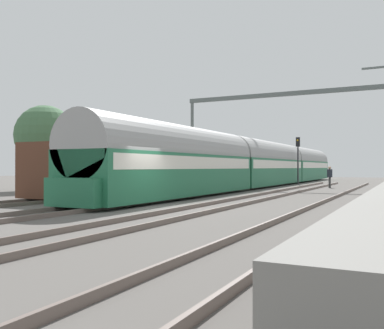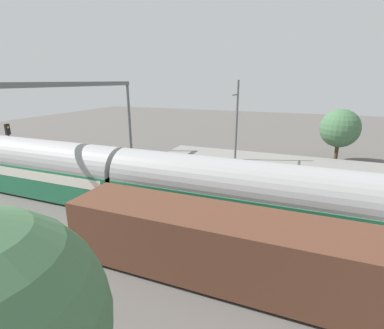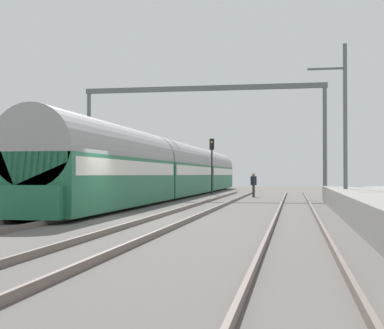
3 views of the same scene
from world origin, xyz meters
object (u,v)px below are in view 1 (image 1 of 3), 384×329
Objects in this scene: passenger_train at (265,164)px; railway_signal_far at (298,154)px; freight_car at (119,170)px; catenary_gantry at (284,115)px; person_crossing at (330,175)px.

railway_signal_far is (1.92, 4.32, 0.95)m from passenger_train.
railway_signal_far is at bearing 72.85° from freight_car.
catenary_gantry is (6.40, 13.88, 4.47)m from freight_car.
passenger_train is at bearing 139.14° from catenary_gantry.
person_crossing is at bearing 56.30° from freight_car.
passenger_train is 4.82m from railway_signal_far.
passenger_train is 5.78m from person_crossing.
person_crossing is (5.64, -0.88, -0.94)m from passenger_train.
freight_car is at bearing -114.76° from catenary_gantry.
catenary_gantry reaches higher than passenger_train.
catenary_gantry is (2.13, -1.85, 3.97)m from passenger_train.
passenger_train is 3.78× the size of freight_car.
person_crossing is 0.38× the size of railway_signal_far.
catenary_gantry reaches higher than person_crossing.
person_crossing is 0.10× the size of catenary_gantry.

